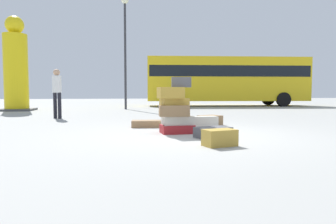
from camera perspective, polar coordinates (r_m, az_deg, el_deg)
ground_plane at (r=6.26m, az=5.94°, el=-4.34°), size 80.00×80.00×0.00m
suitcase_tower at (r=6.46m, az=1.43°, el=0.41°), size 0.78×0.57×1.20m
suitcase_maroon_behind_tower at (r=8.47m, az=0.26°, el=0.35°), size 0.31×0.41×0.76m
suitcase_tan_right_side at (r=5.00m, az=9.73°, el=-4.81°), size 0.57×0.42×0.27m
suitcase_brown_upright_blue at (r=8.21m, az=7.92°, el=-1.55°), size 0.69×0.62×0.26m
suitcase_black_foreground_far at (r=8.01m, az=3.55°, el=-1.74°), size 0.58×0.47×0.23m
suitcase_brown_left_side at (r=7.66m, az=-3.94°, el=-2.23°), size 0.82×0.50×0.17m
suitcase_cream_white_trunk at (r=7.07m, az=6.32°, el=-2.12°), size 0.74×0.34×0.32m
suitcase_charcoal_foreground_near at (r=5.92m, az=8.51°, el=-3.82°), size 0.75×0.57×0.20m
person_bearded_onlooker at (r=10.84m, az=-20.25°, el=4.11°), size 0.30×0.30×1.66m
yellow_dummy_statue at (r=16.57m, az=-26.82°, el=7.32°), size 1.56×1.56×4.58m
parked_bus at (r=20.58m, az=10.93°, el=6.26°), size 10.67×3.80×3.15m
lamp_post at (r=16.38m, az=-8.11°, el=14.05°), size 0.36×0.36×5.84m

